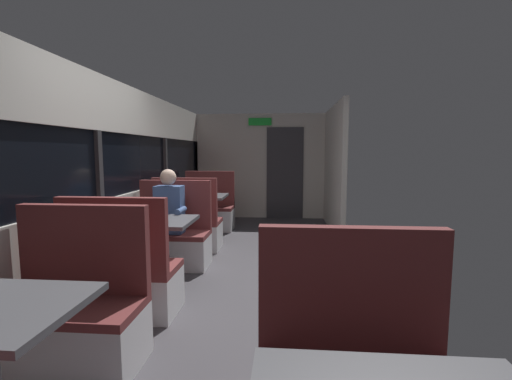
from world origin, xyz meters
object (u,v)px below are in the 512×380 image
object	(u,v)px
dining_table_mid_window	(152,229)
bench_far_window_facing_entry	(208,212)
bench_mid_window_facing_end	(124,279)
bench_mid_window_facing_entry	(173,240)
bench_far_window_facing_end	(188,228)
bench_near_window_facing_entry	(74,319)
dining_table_far_window	(199,201)
seated_passenger	(170,226)

from	to	relation	value
dining_table_mid_window	bench_far_window_facing_entry	size ratio (longest dim) A/B	0.82
bench_mid_window_facing_end	bench_mid_window_facing_entry	size ratio (longest dim) A/B	1.00
bench_far_window_facing_end	dining_table_mid_window	bearing A→B (deg)	-90.00
bench_near_window_facing_entry	dining_table_far_window	size ratio (longest dim) A/B	1.22
bench_far_window_facing_entry	seated_passenger	size ratio (longest dim) A/B	0.87
bench_mid_window_facing_end	bench_far_window_facing_end	size ratio (longest dim) A/B	1.00
bench_mid_window_facing_end	bench_far_window_facing_end	distance (m)	2.15
bench_near_window_facing_entry	dining_table_far_window	world-z (taller)	bench_near_window_facing_entry
dining_table_mid_window	bench_far_window_facing_end	size ratio (longest dim) A/B	0.82
dining_table_mid_window	seated_passenger	world-z (taller)	seated_passenger
bench_mid_window_facing_end	seated_passenger	size ratio (longest dim) A/B	0.87
dining_table_far_window	bench_far_window_facing_end	xyz separation A→B (m)	(0.00, -0.70, -0.31)
bench_mid_window_facing_entry	dining_table_mid_window	bearing A→B (deg)	-90.00
seated_passenger	bench_mid_window_facing_end	bearing A→B (deg)	-90.00
bench_mid_window_facing_end	bench_far_window_facing_entry	distance (m)	3.55
bench_mid_window_facing_end	bench_mid_window_facing_entry	world-z (taller)	same
bench_far_window_facing_end	bench_far_window_facing_entry	xyz separation A→B (m)	(0.00, 1.40, 0.00)
bench_near_window_facing_entry	bench_far_window_facing_end	size ratio (longest dim) A/B	1.00
bench_near_window_facing_entry	bench_far_window_facing_entry	xyz separation A→B (m)	(0.00, 4.30, 0.00)
bench_far_window_facing_entry	bench_mid_window_facing_entry	bearing A→B (deg)	-90.00
bench_mid_window_facing_end	bench_far_window_facing_entry	bearing A→B (deg)	90.00
dining_table_mid_window	bench_far_window_facing_end	distance (m)	1.48
bench_mid_window_facing_entry	bench_far_window_facing_entry	world-z (taller)	same
bench_near_window_facing_entry	bench_mid_window_facing_entry	bearing A→B (deg)	90.00
bench_near_window_facing_entry	bench_mid_window_facing_end	xyz separation A→B (m)	(0.00, 0.75, 0.00)
bench_mid_window_facing_entry	seated_passenger	distance (m)	0.22
bench_mid_window_facing_end	bench_far_window_facing_entry	size ratio (longest dim) A/B	1.00
bench_far_window_facing_entry	bench_mid_window_facing_end	bearing A→B (deg)	-90.00
bench_mid_window_facing_entry	seated_passenger	size ratio (longest dim) A/B	0.87
dining_table_mid_window	dining_table_far_window	bearing A→B (deg)	90.00
bench_mid_window_facing_entry	bench_far_window_facing_end	xyz separation A→B (m)	(0.00, 0.75, 0.00)
dining_table_mid_window	bench_far_window_facing_end	world-z (taller)	bench_far_window_facing_end
bench_near_window_facing_entry	dining_table_far_window	bearing A→B (deg)	90.00
dining_table_mid_window	seated_passenger	bearing A→B (deg)	90.00
bench_near_window_facing_entry	bench_mid_window_facing_entry	world-z (taller)	same
bench_mid_window_facing_entry	dining_table_far_window	size ratio (longest dim) A/B	1.22
bench_near_window_facing_entry	seated_passenger	bearing A→B (deg)	90.00
bench_far_window_facing_end	dining_table_far_window	bearing A→B (deg)	90.00
dining_table_mid_window	bench_mid_window_facing_entry	xyz separation A→B (m)	(0.00, 0.70, -0.31)
bench_near_window_facing_entry	seated_passenger	world-z (taller)	seated_passenger
bench_near_window_facing_entry	bench_far_window_facing_entry	distance (m)	4.30
bench_mid_window_facing_end	bench_far_window_facing_end	world-z (taller)	same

